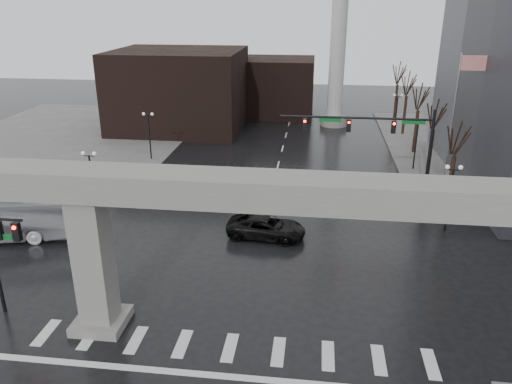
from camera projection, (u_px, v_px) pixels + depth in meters
ground at (233, 335)px, 25.48m from camera, size 160.00×160.00×0.00m
sidewalk_nw at (74, 136)px, 61.71m from camera, size 28.00×36.00×0.15m
elevated_guideway at (258, 213)px, 22.83m from camera, size 48.00×2.60×8.70m
building_far_left at (179, 90)px, 64.09m from camera, size 16.00×14.00×10.00m
building_far_mid at (278, 87)px, 72.31m from camera, size 10.00×10.00×8.00m
smokestack at (339, 21)px, 62.45m from camera, size 3.60×3.60×30.00m
signal_mast_arm at (382, 136)px, 39.70m from camera, size 12.12×0.43×8.00m
signal_left_pole at (1, 246)px, 25.87m from camera, size 2.30×0.30×6.00m
flagpole_assembly at (457, 108)px, 41.32m from camera, size 2.06×0.12×12.00m
lamp_right_0 at (451, 187)px, 35.61m from camera, size 1.22×0.32×5.11m
lamp_right_1 at (417, 136)px, 48.55m from camera, size 1.22×0.32×5.11m
lamp_right_2 at (397, 107)px, 61.48m from camera, size 1.22×0.32×5.11m
lamp_left_0 at (91, 172)px, 38.71m from camera, size 1.22×0.32×5.11m
lamp_left_1 at (149, 128)px, 51.65m from camera, size 1.22×0.32×5.11m
lamp_left_2 at (184, 102)px, 64.58m from camera, size 1.22×0.32×5.11m
tree_right_0 at (451, 178)px, 39.45m from camera, size 1.09×1.58×7.50m
tree_right_1 at (431, 149)px, 46.82m from camera, size 1.09×1.61×7.67m
tree_right_2 at (416, 127)px, 54.19m from camera, size 1.10×1.63×7.85m
tree_right_3 at (405, 111)px, 61.56m from camera, size 1.11×1.66×8.02m
tree_right_4 at (396, 99)px, 68.93m from camera, size 1.12×1.69×8.19m
pickup_truck at (266, 227)px, 35.60m from camera, size 5.81×3.08×1.56m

